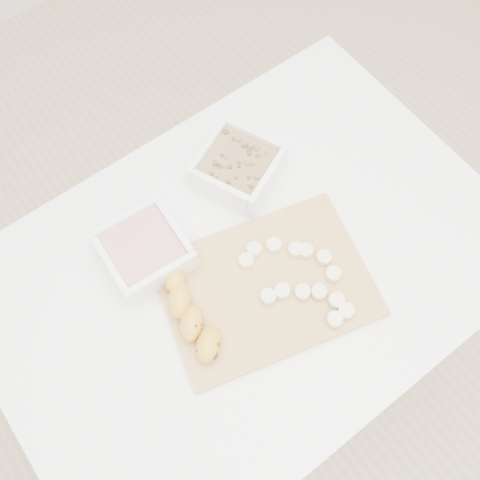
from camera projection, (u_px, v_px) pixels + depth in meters
ground at (246, 351)px, 1.70m from camera, size 3.50×3.50×0.00m
table at (249, 281)px, 1.11m from camera, size 1.00×0.70×0.75m
bowl_yogurt at (145, 251)px, 0.99m from camera, size 0.16×0.16×0.07m
bowl_granola at (238, 167)px, 1.07m from camera, size 0.20×0.20×0.07m
cutting_board at (266, 286)px, 0.99m from camera, size 0.43×0.36×0.01m
banana at (189, 302)px, 0.95m from camera, size 0.17×0.23×0.04m
banana_slices at (301, 277)px, 0.98m from camera, size 0.16×0.22×0.02m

